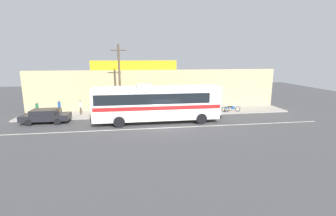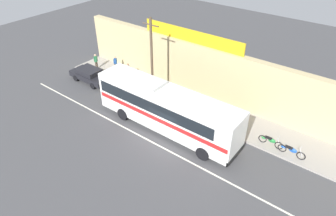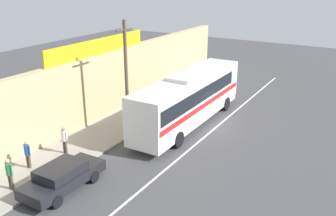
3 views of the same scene
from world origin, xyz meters
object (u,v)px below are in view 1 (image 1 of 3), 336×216
utility_pole (120,80)px  pedestrian_near_shop (37,108)px  intercity_bus (156,102)px  pedestrian_far_left (59,106)px  motorcycle_green (232,108)px  motorcycle_red (219,108)px  pedestrian_far_right (80,106)px  parked_car (45,116)px

utility_pole → pedestrian_near_shop: utility_pole is taller
intercity_bus → pedestrian_far_left: intercity_bus is taller
intercity_bus → motorcycle_green: intercity_bus is taller
utility_pole → motorcycle_red: bearing=1.4°
intercity_bus → pedestrian_far_right: intercity_bus is taller
pedestrian_far_left → motorcycle_red: bearing=-5.2°
intercity_bus → motorcycle_red: intercity_bus is taller
pedestrian_far_left → intercity_bus: bearing=-23.9°
intercity_bus → pedestrian_far_left: 11.21m
intercity_bus → pedestrian_far_right: 8.95m
parked_car → motorcycle_red: size_ratio=2.38×
intercity_bus → pedestrian_far_right: (-7.90, 4.09, -0.97)m
utility_pole → pedestrian_near_shop: size_ratio=4.48×
intercity_bus → utility_pole: size_ratio=1.62×
motorcycle_green → utility_pole: bearing=-179.3°
motorcycle_green → pedestrian_near_shop: 21.12m
parked_car → pedestrian_far_right: bearing=43.8°
pedestrian_near_shop → motorcycle_green: bearing=-1.9°
motorcycle_red → pedestrian_near_shop: pedestrian_near_shop is taller
utility_pole → motorcycle_red: (10.95, 0.26, -3.43)m
parked_car → pedestrian_near_shop: 2.57m
utility_pole → motorcycle_red: utility_pole is taller
parked_car → pedestrian_far_left: pedestrian_far_left is taller
parked_car → pedestrian_far_right: 3.85m
motorcycle_red → parked_car: bearing=-175.3°
utility_pole → pedestrian_near_shop: bearing=174.3°
utility_pole → motorcycle_green: size_ratio=3.81×
motorcycle_red → pedestrian_far_left: (-17.63, 1.59, 0.50)m
intercity_bus → pedestrian_near_shop: bearing=163.7°
intercity_bus → motorcycle_red: size_ratio=6.51×
parked_car → pedestrian_near_shop: bearing=124.7°
motorcycle_red → motorcycle_green: bearing=-4.3°
intercity_bus → utility_pole: utility_pole is taller
pedestrian_far_right → pedestrian_far_left: size_ratio=1.03×
motorcycle_red → intercity_bus: bearing=-158.4°
intercity_bus → parked_car: size_ratio=2.74×
pedestrian_far_right → pedestrian_far_left: (-2.31, 0.44, -0.03)m
motorcycle_red → pedestrian_far_left: size_ratio=1.16×
motorcycle_green → pedestrian_far_left: bearing=174.9°
pedestrian_far_left → pedestrian_far_right: bearing=-10.7°
parked_car → motorcycle_red: parked_car is taller
pedestrian_near_shop → pedestrian_far_right: (4.22, 0.56, -0.01)m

